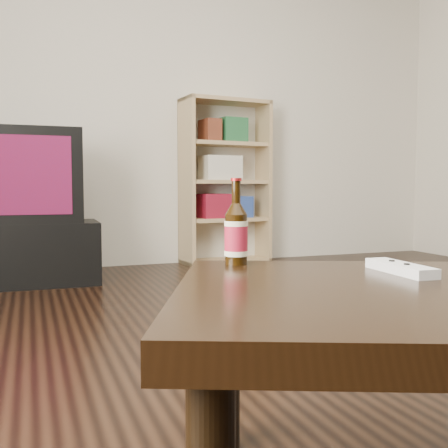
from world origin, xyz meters
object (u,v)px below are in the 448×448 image
object	(u,v)px
bookshelf	(222,179)
beer_bottle	(236,234)
tv_stand	(18,253)
tv	(16,176)
remote	(401,268)

from	to	relation	value
bookshelf	beer_bottle	size ratio (longest dim) A/B	6.57
tv_stand	beer_bottle	distance (m)	2.48
beer_bottle	tv_stand	bearing A→B (deg)	102.16
bookshelf	beer_bottle	world-z (taller)	bookshelf
tv	remote	size ratio (longest dim) A/B	4.22
bookshelf	remote	xyz separation A→B (m)	(-0.76, -3.12, -0.24)
tv_stand	remote	size ratio (longest dim) A/B	5.24
tv	beer_bottle	world-z (taller)	tv
tv_stand	remote	xyz separation A→B (m)	(0.79, -2.64, 0.25)
tv_stand	tv	size ratio (longest dim) A/B	1.24
tv_stand	beer_bottle	size ratio (longest dim) A/B	4.91
tv_stand	bookshelf	distance (m)	1.69
tv	beer_bottle	distance (m)	2.47
bookshelf	tv	bearing A→B (deg)	-168.46
tv	bookshelf	bearing A→B (deg)	18.51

